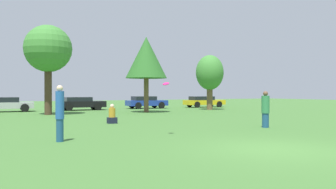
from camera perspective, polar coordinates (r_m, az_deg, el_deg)
The scene contains 12 objects.
ground_plane at distance 10.64m, azimuth 17.13°, elevation -8.69°, with size 120.00×120.00×0.00m, color #3D6B2D.
person_thrower at distance 12.13m, azimuth -17.56°, elevation -2.89°, with size 0.28×0.28×1.91m.
person_catcher at distance 16.83m, azimuth 15.92°, elevation -2.40°, with size 0.37×0.37×1.73m.
frisbee at distance 13.20m, azimuth -0.35°, elevation 1.80°, with size 0.26×0.25×0.15m.
bystander_sitting at distance 18.61m, azimuth -9.30°, elevation -3.48°, with size 0.47×0.39×1.04m.
tree_1 at distance 26.96m, azimuth -19.34°, elevation 7.07°, with size 3.47×3.47×6.63m.
tree_2 at distance 28.65m, azimuth -3.64°, elevation 6.11°, with size 3.44×3.44×6.28m.
tree_3 at distance 32.89m, azimuth 6.95°, elevation 3.52°, with size 2.64×2.64×5.21m.
parked_car_silver at distance 32.19m, azimuth -25.08°, elevation -1.44°, with size 3.95×2.03×1.24m.
parked_car_black at distance 32.95m, azimuth -14.29°, elevation -1.40°, with size 4.31×2.20×1.22m.
parked_car_blue at distance 35.40m, azimuth -3.69°, elevation -1.23°, with size 4.18×2.19×1.25m.
parked_car_yellow at distance 38.35m, azimuth 5.95°, elevation -1.14°, with size 4.66×2.04×1.21m.
Camera 1 is at (-7.51, -7.35, 1.68)m, focal length 36.62 mm.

